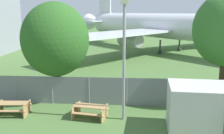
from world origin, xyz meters
TOP-DOWN VIEW (x-y plane):
  - perimeter_fence at (-0.00, 11.46)m, footprint 56.07×0.07m
  - airplane at (7.23, 34.22)m, footprint 34.96×37.27m
  - portable_cabin at (4.51, 7.84)m, footprint 4.64×2.88m
  - picnic_bench_near_cabin at (-2.13, 9.19)m, footprint 2.20×1.72m
  - picnic_bench_open_grass at (-6.97, 9.34)m, footprint 2.08×1.53m
  - tree_left_of_cabin at (-4.96, 12.31)m, footprint 4.66×4.66m
  - light_mast at (-0.14, 9.12)m, footprint 0.44×0.44m

SIDE VIEW (x-z plane):
  - picnic_bench_open_grass at x=-6.97m, z-range 0.10..0.86m
  - picnic_bench_near_cabin at x=-2.13m, z-range 0.10..0.86m
  - perimeter_fence at x=0.00m, z-range 0.00..1.92m
  - portable_cabin at x=4.51m, z-range 0.00..2.51m
  - airplane at x=7.23m, z-range -1.88..9.81m
  - tree_left_of_cabin at x=-4.96m, z-range 0.87..7.77m
  - light_mast at x=-0.14m, z-range 0.84..7.82m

